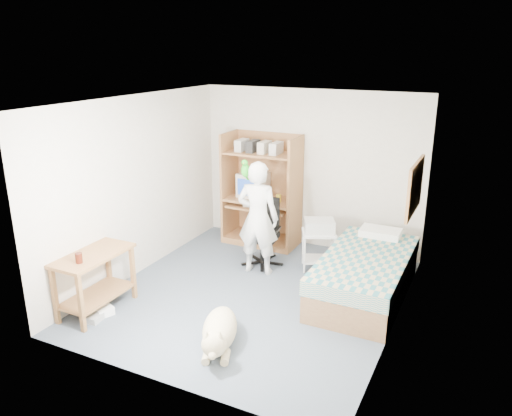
# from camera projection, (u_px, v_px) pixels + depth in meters

# --- Properties ---
(floor) EXTENTS (4.00, 4.00, 0.00)m
(floor) POSITION_uv_depth(u_px,v_px,m) (254.00, 295.00, 6.55)
(floor) COLOR #4B5867
(floor) RESTS_ON ground
(wall_back) EXTENTS (3.60, 0.02, 2.50)m
(wall_back) POSITION_uv_depth(u_px,v_px,m) (310.00, 170.00, 7.87)
(wall_back) COLOR beige
(wall_back) RESTS_ON floor
(wall_right) EXTENTS (0.02, 4.00, 2.50)m
(wall_right) POSITION_uv_depth(u_px,v_px,m) (402.00, 226.00, 5.41)
(wall_right) COLOR beige
(wall_right) RESTS_ON floor
(wall_left) EXTENTS (0.02, 4.00, 2.50)m
(wall_left) POSITION_uv_depth(u_px,v_px,m) (137.00, 187.00, 6.91)
(wall_left) COLOR beige
(wall_left) RESTS_ON floor
(ceiling) EXTENTS (3.60, 4.00, 0.02)m
(ceiling) POSITION_uv_depth(u_px,v_px,m) (253.00, 101.00, 5.77)
(ceiling) COLOR white
(ceiling) RESTS_ON wall_back
(computer_hutch) EXTENTS (1.20, 0.63, 1.80)m
(computer_hutch) POSITION_uv_depth(u_px,v_px,m) (262.00, 194.00, 8.07)
(computer_hutch) COLOR brown
(computer_hutch) RESTS_ON floor
(bed) EXTENTS (1.02, 2.02, 0.66)m
(bed) POSITION_uv_depth(u_px,v_px,m) (365.00, 275.00, 6.44)
(bed) COLOR brown
(bed) RESTS_ON floor
(side_desk) EXTENTS (0.50, 1.00, 0.75)m
(side_desk) POSITION_uv_depth(u_px,v_px,m) (95.00, 273.00, 6.02)
(side_desk) COLOR brown
(side_desk) RESTS_ON floor
(corkboard) EXTENTS (0.04, 0.94, 0.66)m
(corkboard) POSITION_uv_depth(u_px,v_px,m) (415.00, 188.00, 6.13)
(corkboard) COLOR #9F6E47
(corkboard) RESTS_ON wall_right
(office_chair) EXTENTS (0.55, 0.55, 0.98)m
(office_chair) POSITION_uv_depth(u_px,v_px,m) (263.00, 241.00, 7.40)
(office_chair) COLOR black
(office_chair) RESTS_ON floor
(person) EXTENTS (0.64, 0.46, 1.63)m
(person) POSITION_uv_depth(u_px,v_px,m) (258.00, 218.00, 6.98)
(person) COLOR white
(person) RESTS_ON floor
(parrot) EXTENTS (0.12, 0.21, 0.33)m
(parrot) POSITION_uv_depth(u_px,v_px,m) (245.00, 169.00, 6.86)
(parrot) COLOR #199716
(parrot) RESTS_ON person
(dog) EXTENTS (0.64, 1.09, 0.43)m
(dog) POSITION_uv_depth(u_px,v_px,m) (219.00, 331.00, 5.36)
(dog) COLOR beige
(dog) RESTS_ON floor
(printer_cart) EXTENTS (0.59, 0.54, 0.57)m
(printer_cart) POSITION_uv_depth(u_px,v_px,m) (319.00, 244.00, 7.21)
(printer_cart) COLOR silver
(printer_cart) RESTS_ON floor
(printer) EXTENTS (0.52, 0.47, 0.18)m
(printer) POSITION_uv_depth(u_px,v_px,m) (319.00, 226.00, 7.12)
(printer) COLOR #B3B3AE
(printer) RESTS_ON printer_cart
(crt_monitor) EXTENTS (0.44, 0.46, 0.39)m
(crt_monitor) POSITION_uv_depth(u_px,v_px,m) (253.00, 184.00, 8.10)
(crt_monitor) COLOR beige
(crt_monitor) RESTS_ON computer_hutch
(keyboard) EXTENTS (0.47, 0.21, 0.03)m
(keyboard) POSITION_uv_depth(u_px,v_px,m) (258.00, 206.00, 7.98)
(keyboard) COLOR beige
(keyboard) RESTS_ON computer_hutch
(pencil_cup) EXTENTS (0.08, 0.08, 0.12)m
(pencil_cup) POSITION_uv_depth(u_px,v_px,m) (279.00, 198.00, 7.86)
(pencil_cup) COLOR yellow
(pencil_cup) RESTS_ON computer_hutch
(drink_glass) EXTENTS (0.08, 0.08, 0.12)m
(drink_glass) POSITION_uv_depth(u_px,v_px,m) (79.00, 258.00, 5.67)
(drink_glass) COLOR #3D1309
(drink_glass) RESTS_ON side_desk
(floor_box_a) EXTENTS (0.31, 0.28, 0.10)m
(floor_box_a) POSITION_uv_depth(u_px,v_px,m) (103.00, 310.00, 6.07)
(floor_box_a) COLOR white
(floor_box_a) RESTS_ON floor
(floor_box_b) EXTENTS (0.20, 0.24, 0.08)m
(floor_box_b) POSITION_uv_depth(u_px,v_px,m) (94.00, 317.00, 5.92)
(floor_box_b) COLOR #AAAAA6
(floor_box_b) RESTS_ON floor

